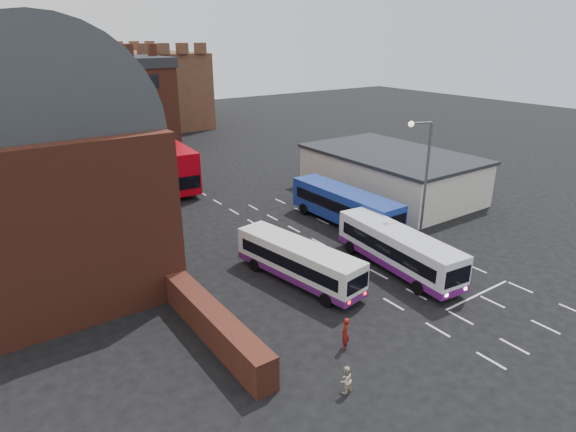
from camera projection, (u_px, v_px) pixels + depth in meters
ground at (384, 298)px, 28.90m from camera, size 180.00×180.00×0.00m
railway_station at (19, 144)px, 33.90m from camera, size 12.00×28.00×16.00m
forecourt_wall at (215, 326)px, 24.62m from camera, size 1.20×10.00×1.80m
cream_building at (390, 173)px, 46.91m from camera, size 10.40×16.40×4.25m
brick_terrace at (79, 116)px, 58.89m from camera, size 22.00×10.00×11.00m
castle_keep at (125, 90)px, 80.45m from camera, size 22.00×22.00×12.00m
bus_white_outbound at (298, 259)px, 30.43m from camera, size 3.63×9.65×2.57m
bus_white_inbound at (398, 247)px, 31.91m from camera, size 3.26×10.29×2.76m
bus_blue at (345, 205)px, 39.45m from camera, size 2.91×10.98×2.98m
bus_red_double at (170, 164)px, 49.33m from camera, size 3.60×11.45×4.50m
street_lamp at (423, 171)px, 34.99m from camera, size 1.76×0.91×9.21m
pedestrian_red at (345, 333)px, 24.07m from camera, size 0.74×0.71×1.71m
pedestrian_beige at (346, 380)px, 21.11m from camera, size 0.70×0.58×1.34m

